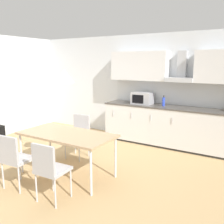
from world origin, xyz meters
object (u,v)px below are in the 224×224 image
at_px(bottle_blue, 164,101).
at_px(chair_near_right, 49,167).
at_px(chair_far_left, 79,132).
at_px(pendant_lamp, 64,76).
at_px(microwave, 142,98).
at_px(dining_table, 67,136).
at_px(chair_near_left, 14,156).

height_order(bottle_blue, chair_near_right, bottle_blue).
bearing_deg(chair_far_left, pendant_lamp, -64.70).
bearing_deg(bottle_blue, pendant_lamp, -108.54).
relative_size(microwave, dining_table, 0.29).
relative_size(chair_near_right, pendant_lamp, 2.72).
height_order(microwave, bottle_blue, microwave).
relative_size(bottle_blue, chair_near_left, 0.28).
distance_m(dining_table, chair_near_right, 0.89).
xyz_separation_m(microwave, pendant_lamp, (-0.28, -2.43, 0.64)).
height_order(microwave, pendant_lamp, pendant_lamp).
relative_size(microwave, chair_far_left, 0.55).
bearing_deg(bottle_blue, chair_near_right, -97.85).
height_order(chair_far_left, chair_near_left, same).
distance_m(microwave, dining_table, 2.47).
relative_size(microwave, chair_near_left, 0.55).
bearing_deg(bottle_blue, chair_near_left, -110.06).
bearing_deg(dining_table, chair_near_right, -64.76).
bearing_deg(chair_near_left, pendant_lamp, 65.43).
relative_size(dining_table, chair_near_right, 1.88).
relative_size(microwave, bottle_blue, 1.98).
height_order(chair_near_right, pendant_lamp, pendant_lamp).
distance_m(chair_near_right, chair_near_left, 0.73).
xyz_separation_m(bottle_blue, dining_table, (-0.82, -2.44, -0.33)).
bearing_deg(microwave, chair_near_right, -88.39).
bearing_deg(chair_far_left, dining_table, -64.70).
distance_m(chair_near_right, pendant_lamp, 1.47).
relative_size(bottle_blue, pendant_lamp, 0.76).
xyz_separation_m(chair_near_left, pendant_lamp, (0.36, 0.79, 1.18)).
relative_size(dining_table, chair_near_left, 1.88).
bearing_deg(microwave, pendant_lamp, -96.64).
distance_m(microwave, chair_near_right, 3.26).
distance_m(dining_table, chair_far_left, 0.89).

